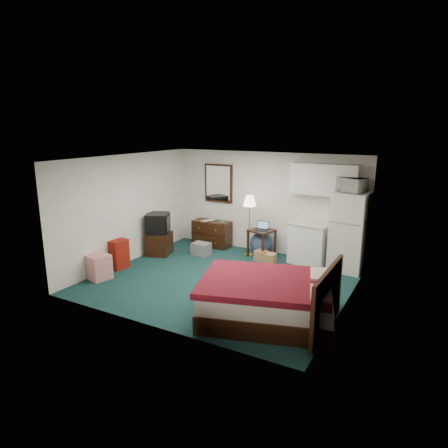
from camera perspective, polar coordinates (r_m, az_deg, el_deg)
The scene contains 25 objects.
floor at distance 8.37m, azimuth -0.28°, elevation -7.99°, with size 5.00×4.50×0.01m, color #102D32.
ceiling at distance 7.79m, azimuth -0.30°, elevation 9.33°, with size 5.00×4.50×0.01m, color silver.
walls at distance 7.99m, azimuth -0.29°, elevation 0.35°, with size 5.01×4.51×2.50m.
mirror at distance 10.47m, azimuth -0.78°, elevation 5.84°, with size 0.80×0.06×1.00m, color white, non-canonical shape.
upper_cabinets at distance 9.23m, azimuth 14.11°, elevation 6.20°, with size 1.50×0.35×0.70m, color white, non-canonical shape.
headboard at distance 6.36m, azimuth 14.53°, elevation -10.45°, with size 0.06×1.56×1.00m, color black, non-canonical shape.
dresser at distance 10.57m, azimuth -1.74°, elevation -1.35°, with size 0.99×0.45×0.68m, color black, non-canonical shape.
floor_lamp at distance 9.74m, azimuth 3.63°, elevation -0.25°, with size 0.32×0.32×1.49m, color gold, non-canonical shape.
desk at distance 9.75m, azimuth 5.37°, elevation -2.74°, with size 0.53×0.53×0.67m, color black, non-canonical shape.
exercise_ball at distance 9.93m, azimuth 5.34°, elevation -2.75°, with size 0.57×0.57×0.57m, color #334875.
kitchen_counter at distance 9.42m, azimuth 12.25°, elevation -2.77°, with size 0.85×0.65×0.93m, color white, non-canonical shape.
fridge at distance 9.09m, azimuth 17.51°, elevation -1.08°, with size 0.72×0.72×1.74m, color silver, non-canonical shape.
bed at distance 6.72m, azimuth 6.19°, elevation -10.70°, with size 2.09×1.63×0.67m, color #450719, non-canonical shape.
tv_stand at distance 10.03m, azimuth -9.23°, elevation -2.77°, with size 0.54×0.59×0.54m, color black, non-canonical shape.
suitcase at distance 9.22m, azimuth -14.75°, elevation -4.20°, with size 0.25×0.40×0.65m, color maroon, non-canonical shape.
retail_box at distance 8.75m, azimuth -17.45°, elevation -5.88°, with size 0.41×0.41×0.52m, color beige, non-canonical shape.
file_bin at distance 9.91m, azimuth -3.27°, elevation -3.56°, with size 0.43×0.32×0.30m, color slate, non-canonical shape.
cardboard_box_a at distance 9.54m, azimuth 5.33°, elevation -4.49°, with size 0.28×0.24×0.24m, color #9E673F, non-canonical shape.
cardboard_box_b at distance 9.26m, azimuth 6.64°, elevation -5.02°, with size 0.23×0.27×0.27m, color #9E673F, non-canonical shape.
laptop at distance 9.58m, azimuth 5.36°, elevation -0.33°, with size 0.29×0.24×0.20m, color black, non-canonical shape.
crt_tv at distance 9.92m, azimuth -9.46°, elevation 0.12°, with size 0.53×0.57×0.49m, color black, non-canonical shape.
microwave at distance 8.90m, azimuth 17.79°, elevation 5.58°, with size 0.56×0.31×0.38m, color silver.
book_a at distance 10.49m, azimuth -2.96°, elevation 1.07°, with size 0.17×0.02×0.23m, color #9E673F.
book_b at distance 10.54m, azimuth -2.26°, elevation 1.14°, with size 0.17×0.02×0.23m, color #9E673F.
mug at distance 10.18m, azimuth -0.15°, elevation 0.39°, with size 0.12×0.10×0.12m, color #4C8244.
Camera 1 is at (3.81, -6.77, 3.13)m, focal length 32.00 mm.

